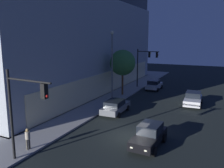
{
  "coord_description": "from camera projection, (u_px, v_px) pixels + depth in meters",
  "views": [
    {
      "loc": [
        -17.71,
        -6.58,
        8.18
      ],
      "look_at": [
        4.49,
        3.96,
        3.46
      ],
      "focal_mm": 37.85,
      "sensor_mm": 36.0,
      "label": 1
    }
  ],
  "objects": [
    {
      "name": "modern_building",
      "position": [
        37.0,
        36.0,
        40.85
      ],
      "size": [
        38.88,
        28.69,
        17.41
      ],
      "color": "#4C4C51",
      "rests_on": "ground"
    },
    {
      "name": "traffic_light_far_corner",
      "position": [
        145.0,
        61.0,
        39.0
      ],
      "size": [
        0.45,
        3.65,
        6.38
      ],
      "color": "black",
      "rests_on": "sidewalk_corner"
    },
    {
      "name": "car_silver",
      "position": [
        154.0,
        85.0,
        38.54
      ],
      "size": [
        4.21,
        2.08,
        1.58
      ],
      "color": "#B7BABF",
      "rests_on": "ground"
    },
    {
      "name": "ground_plane",
      "position": [
        131.0,
        137.0,
        20.02
      ],
      "size": [
        120.0,
        120.0,
        0.0
      ],
      "primitive_type": "plane",
      "color": "black"
    },
    {
      "name": "traffic_light_near_corner",
      "position": [
        22.0,
        104.0,
        14.79
      ],
      "size": [
        0.48,
        3.77,
        6.13
      ],
      "color": "black",
      "rests_on": "sidewalk_corner"
    },
    {
      "name": "car_white",
      "position": [
        193.0,
        99.0,
        29.45
      ],
      "size": [
        4.78,
        2.31,
        1.64
      ],
      "color": "silver",
      "rests_on": "ground"
    },
    {
      "name": "sidewalk_tree",
      "position": [
        123.0,
        63.0,
        33.81
      ],
      "size": [
        3.69,
        3.69,
        6.51
      ],
      "color": "brown",
      "rests_on": "sidewalk_corner"
    },
    {
      "name": "car_grey",
      "position": [
        115.0,
        106.0,
        26.2
      ],
      "size": [
        4.8,
        2.18,
        1.53
      ],
      "color": "slate",
      "rests_on": "ground"
    },
    {
      "name": "street_lamp_sidewalk",
      "position": [
        112.0,
        59.0,
        29.5
      ],
      "size": [
        0.44,
        0.44,
        9.01
      ],
      "color": "slate",
      "rests_on": "sidewalk_corner"
    },
    {
      "name": "car_black",
      "position": [
        149.0,
        135.0,
        18.17
      ],
      "size": [
        4.38,
        2.11,
        1.73
      ],
      "color": "black",
      "rests_on": "ground"
    },
    {
      "name": "pedestrian_waiting",
      "position": [
        28.0,
        137.0,
        17.27
      ],
      "size": [
        0.36,
        0.36,
        1.61
      ],
      "color": "#4C473D",
      "rests_on": "sidewalk_corner"
    }
  ]
}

